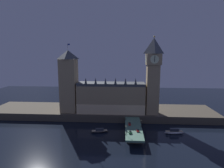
% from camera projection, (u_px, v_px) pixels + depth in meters
% --- Properties ---
extents(ground_plane, '(400.00, 400.00, 0.00)m').
position_uv_depth(ground_plane, '(96.00, 131.00, 151.10)').
color(ground_plane, black).
extents(embankment, '(220.00, 42.00, 6.77)m').
position_uv_depth(embankment, '(102.00, 112.00, 188.98)').
color(embankment, '#4C4438').
rests_on(embankment, ground_plane).
extents(parliament_hall, '(62.30, 17.78, 33.72)m').
position_uv_depth(parliament_hall, '(111.00, 97.00, 175.93)').
color(parliament_hall, tan).
rests_on(parliament_hall, embankment).
extents(clock_tower, '(13.43, 13.54, 70.16)m').
position_uv_depth(clock_tower, '(153.00, 74.00, 167.69)').
color(clock_tower, tan).
rests_on(clock_tower, embankment).
extents(victoria_tower, '(15.07, 15.07, 64.01)m').
position_uv_depth(victoria_tower, '(69.00, 81.00, 175.70)').
color(victoria_tower, tan).
rests_on(victoria_tower, embankment).
extents(bridge, '(12.51, 46.00, 5.90)m').
position_uv_depth(bridge, '(133.00, 129.00, 143.69)').
color(bridge, '#4C7560').
rests_on(bridge, ground_plane).
extents(car_northbound_lead, '(1.95, 4.80, 1.59)m').
position_uv_depth(car_northbound_lead, '(130.00, 124.00, 148.06)').
color(car_northbound_lead, red).
rests_on(car_northbound_lead, bridge).
extents(car_northbound_trail, '(1.86, 4.57, 1.51)m').
position_uv_depth(car_northbound_trail, '(130.00, 132.00, 132.09)').
color(car_northbound_trail, '#235633').
rests_on(car_northbound_trail, bridge).
extents(car_southbound_lead, '(1.90, 3.81, 1.31)m').
position_uv_depth(car_southbound_lead, '(138.00, 131.00, 135.21)').
color(car_southbound_lead, red).
rests_on(car_southbound_lead, bridge).
extents(pedestrian_near_rail, '(0.38, 0.38, 1.61)m').
position_uv_depth(pedestrian_near_rail, '(126.00, 133.00, 131.10)').
color(pedestrian_near_rail, black).
rests_on(pedestrian_near_rail, bridge).
extents(pedestrian_far_rail, '(0.38, 0.38, 1.77)m').
position_uv_depth(pedestrian_far_rail, '(126.00, 119.00, 158.88)').
color(pedestrian_far_rail, black).
rests_on(pedestrian_far_rail, bridge).
extents(street_lamp_near, '(1.34, 0.60, 6.79)m').
position_uv_depth(street_lamp_near, '(126.00, 129.00, 128.57)').
color(street_lamp_near, '#2D3333').
rests_on(street_lamp_near, bridge).
extents(street_lamp_mid, '(1.34, 0.60, 5.92)m').
position_uv_depth(street_lamp_mid, '(141.00, 123.00, 142.41)').
color(street_lamp_mid, '#2D3333').
rests_on(street_lamp_mid, bridge).
extents(street_lamp_far, '(1.34, 0.60, 6.35)m').
position_uv_depth(street_lamp_far, '(126.00, 116.00, 157.62)').
color(street_lamp_far, '#2D3333').
rests_on(street_lamp_far, bridge).
extents(boat_upstream, '(14.21, 6.45, 3.25)m').
position_uv_depth(boat_upstream, '(100.00, 131.00, 147.55)').
color(boat_upstream, '#28282D').
rests_on(boat_upstream, ground_plane).
extents(boat_downstream, '(15.01, 4.87, 4.26)m').
position_uv_depth(boat_downstream, '(174.00, 132.00, 145.09)').
color(boat_downstream, white).
rests_on(boat_downstream, ground_plane).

